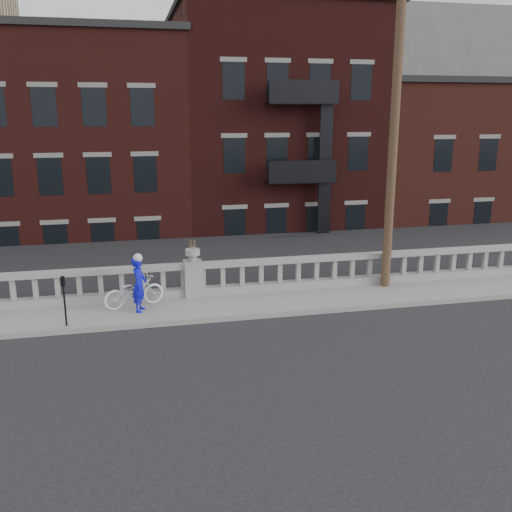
{
  "coord_description": "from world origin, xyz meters",
  "views": [
    {
      "loc": [
        -1.82,
        -12.77,
        5.66
      ],
      "look_at": [
        1.8,
        3.2,
        1.49
      ],
      "focal_mm": 40.0,
      "sensor_mm": 36.0,
      "label": 1
    }
  ],
  "objects": [
    {
      "name": "ground",
      "position": [
        0.0,
        0.0,
        0.0
      ],
      "size": [
        120.0,
        120.0,
        0.0
      ],
      "primitive_type": "plane",
      "color": "black",
      "rests_on": "ground"
    },
    {
      "name": "sidewalk",
      "position": [
        0.0,
        3.0,
        0.07
      ],
      "size": [
        32.0,
        2.2,
        0.15
      ],
      "primitive_type": "cube",
      "color": "gray",
      "rests_on": "ground"
    },
    {
      "name": "balustrade",
      "position": [
        0.0,
        3.95,
        0.64
      ],
      "size": [
        28.0,
        0.34,
        1.03
      ],
      "color": "gray",
      "rests_on": "sidewalk"
    },
    {
      "name": "planter_pedestal",
      "position": [
        0.0,
        3.95,
        0.83
      ],
      "size": [
        0.55,
        0.55,
        1.76
      ],
      "color": "gray",
      "rests_on": "sidewalk"
    },
    {
      "name": "lower_level",
      "position": [
        0.56,
        23.04,
        2.63
      ],
      "size": [
        80.0,
        44.0,
        20.8
      ],
      "color": "#605E59",
      "rests_on": "ground"
    },
    {
      "name": "utility_pole",
      "position": [
        6.2,
        3.6,
        5.24
      ],
      "size": [
        1.6,
        0.28,
        10.0
      ],
      "color": "#422D1E",
      "rests_on": "sidewalk"
    },
    {
      "name": "parking_meter_d",
      "position": [
        -3.59,
        2.15,
        1.0
      ],
      "size": [
        0.1,
        0.09,
        1.36
      ],
      "color": "black",
      "rests_on": "sidewalk"
    },
    {
      "name": "bicycle",
      "position": [
        -1.8,
        3.31,
        0.62
      ],
      "size": [
        1.89,
        1.17,
        0.94
      ],
      "primitive_type": "imported",
      "rotation": [
        0.0,
        0.0,
        1.91
      ],
      "color": "silver",
      "rests_on": "sidewalk"
    },
    {
      "name": "cyclist",
      "position": [
        -1.64,
        2.91,
        0.93
      ],
      "size": [
        0.52,
        0.66,
        1.57
      ],
      "primitive_type": "imported",
      "rotation": [
        0.0,
        0.0,
        1.28
      ],
      "color": "#0D0EC6",
      "rests_on": "sidewalk"
    }
  ]
}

